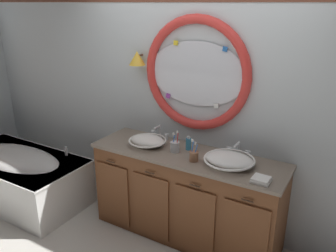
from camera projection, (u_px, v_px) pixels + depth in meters
name	position (u px, v px, depth m)	size (l,w,h in m)	color
ground_plane	(166.00, 245.00, 3.41)	(14.00, 14.00, 0.00)	silver
back_wall_assembly	(196.00, 102.00, 3.43)	(6.40, 0.26, 2.60)	silver
vanity_counter	(186.00, 195.00, 3.44)	(1.92, 0.60, 0.91)	brown
bathtub	(19.00, 174.00, 4.12)	(1.69, 0.86, 0.66)	white
sink_basin_left	(148.00, 140.00, 3.45)	(0.39, 0.39, 0.11)	white
sink_basin_right	(229.00, 160.00, 3.04)	(0.46, 0.46, 0.11)	white
faucet_set_left	(159.00, 133.00, 3.63)	(0.22, 0.13, 0.15)	silver
faucet_set_right	(238.00, 150.00, 3.21)	(0.24, 0.15, 0.14)	silver
toothbrush_holder_left	(175.00, 146.00, 3.30)	(0.09, 0.09, 0.22)	silver
toothbrush_holder_right	(194.00, 156.00, 3.11)	(0.09, 0.09, 0.21)	#996647
soap_dispenser	(188.00, 144.00, 3.35)	(0.05, 0.06, 0.15)	#388EBC
folded_hand_towel	(261.00, 180.00, 2.76)	(0.15, 0.14, 0.04)	white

